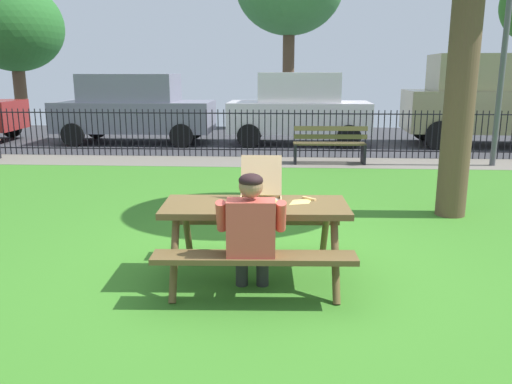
{
  "coord_description": "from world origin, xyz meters",
  "views": [
    {
      "loc": [
        0.19,
        -5.23,
        2.04
      ],
      "look_at": [
        -0.15,
        0.25,
        0.75
      ],
      "focal_mm": 36.41,
      "sensor_mm": 36.0,
      "label": 1
    }
  ],
  "objects_px": {
    "pizza_box_open": "(261,194)",
    "parked_car_right": "(495,98)",
    "pizza_slice_on_table": "(303,201)",
    "lamp_post_walkway": "(505,41)",
    "park_bench_center": "(330,145)",
    "far_tree_left": "(14,28)",
    "parked_car_center": "(299,108)",
    "picnic_table_foreground": "(255,221)",
    "adult_at_table": "(251,231)",
    "parked_car_left": "(134,107)"
  },
  "relations": [
    {
      "from": "pizza_box_open",
      "to": "park_bench_center",
      "type": "bearing_deg",
      "value": 79.74
    },
    {
      "from": "parked_car_center",
      "to": "far_tree_left",
      "type": "distance_m",
      "value": 12.09
    },
    {
      "from": "parked_car_left",
      "to": "parked_car_right",
      "type": "height_order",
      "value": "parked_car_right"
    },
    {
      "from": "picnic_table_foreground",
      "to": "far_tree_left",
      "type": "xyz_separation_m",
      "value": [
        -10.02,
        14.91,
        3.0
      ]
    },
    {
      "from": "adult_at_table",
      "to": "parked_car_center",
      "type": "height_order",
      "value": "parked_car_center"
    },
    {
      "from": "parked_car_center",
      "to": "parked_car_right",
      "type": "distance_m",
      "value": 5.32
    },
    {
      "from": "far_tree_left",
      "to": "lamp_post_walkway",
      "type": "bearing_deg",
      "value": -29.24
    },
    {
      "from": "parked_car_center",
      "to": "parked_car_right",
      "type": "height_order",
      "value": "parked_car_right"
    },
    {
      "from": "parked_car_left",
      "to": "parked_car_right",
      "type": "bearing_deg",
      "value": -0.0
    },
    {
      "from": "adult_at_table",
      "to": "lamp_post_walkway",
      "type": "xyz_separation_m",
      "value": [
        4.81,
        7.12,
        1.97
      ]
    },
    {
      "from": "pizza_box_open",
      "to": "parked_car_center",
      "type": "height_order",
      "value": "parked_car_center"
    },
    {
      "from": "pizza_slice_on_table",
      "to": "parked_car_left",
      "type": "height_order",
      "value": "parked_car_left"
    },
    {
      "from": "pizza_box_open",
      "to": "parked_car_right",
      "type": "bearing_deg",
      "value": 58.83
    },
    {
      "from": "far_tree_left",
      "to": "parked_car_center",
      "type": "bearing_deg",
      "value": -25.79
    },
    {
      "from": "park_bench_center",
      "to": "adult_at_table",
      "type": "bearing_deg",
      "value": -99.91
    },
    {
      "from": "parked_car_left",
      "to": "parked_car_center",
      "type": "relative_size",
      "value": 1.12
    },
    {
      "from": "parked_car_center",
      "to": "lamp_post_walkway",
      "type": "bearing_deg",
      "value": -37.02
    },
    {
      "from": "park_bench_center",
      "to": "parked_car_left",
      "type": "height_order",
      "value": "parked_car_left"
    },
    {
      "from": "adult_at_table",
      "to": "parked_car_right",
      "type": "xyz_separation_m",
      "value": [
        5.93,
        10.27,
        0.65
      ]
    },
    {
      "from": "picnic_table_foreground",
      "to": "parked_car_left",
      "type": "relative_size",
      "value": 0.42
    },
    {
      "from": "parked_car_left",
      "to": "far_tree_left",
      "type": "height_order",
      "value": "far_tree_left"
    },
    {
      "from": "pizza_slice_on_table",
      "to": "park_bench_center",
      "type": "bearing_deg",
      "value": 83.16
    },
    {
      "from": "far_tree_left",
      "to": "parked_car_left",
      "type": "bearing_deg",
      "value": -40.8
    },
    {
      "from": "adult_at_table",
      "to": "far_tree_left",
      "type": "relative_size",
      "value": 0.23
    },
    {
      "from": "picnic_table_foreground",
      "to": "lamp_post_walkway",
      "type": "xyz_separation_m",
      "value": [
        4.8,
        6.62,
        2.03
      ]
    },
    {
      "from": "pizza_slice_on_table",
      "to": "lamp_post_walkway",
      "type": "xyz_separation_m",
      "value": [
        4.34,
        6.48,
        1.85
      ]
    },
    {
      "from": "park_bench_center",
      "to": "parked_car_left",
      "type": "distance_m",
      "value": 6.19
    },
    {
      "from": "parked_car_right",
      "to": "picnic_table_foreground",
      "type": "bearing_deg",
      "value": -121.24
    },
    {
      "from": "parked_car_right",
      "to": "pizza_box_open",
      "type": "bearing_deg",
      "value": -121.17
    },
    {
      "from": "picnic_table_foreground",
      "to": "pizza_box_open",
      "type": "height_order",
      "value": "pizza_box_open"
    },
    {
      "from": "adult_at_table",
      "to": "lamp_post_walkway",
      "type": "bearing_deg",
      "value": 55.98
    },
    {
      "from": "pizza_box_open",
      "to": "parked_car_center",
      "type": "distance_m",
      "value": 9.73
    },
    {
      "from": "parked_car_center",
      "to": "parked_car_right",
      "type": "bearing_deg",
      "value": -0.0
    },
    {
      "from": "pizza_slice_on_table",
      "to": "adult_at_table",
      "type": "bearing_deg",
      "value": -126.24
    },
    {
      "from": "picnic_table_foreground",
      "to": "parked_car_left",
      "type": "bearing_deg",
      "value": 112.6
    },
    {
      "from": "parked_car_left",
      "to": "parked_car_right",
      "type": "distance_m",
      "value": 10.0
    },
    {
      "from": "park_bench_center",
      "to": "far_tree_left",
      "type": "height_order",
      "value": "far_tree_left"
    },
    {
      "from": "park_bench_center",
      "to": "pizza_slice_on_table",
      "type": "bearing_deg",
      "value": -96.84
    },
    {
      "from": "adult_at_table",
      "to": "park_bench_center",
      "type": "xyz_separation_m",
      "value": [
        1.25,
        7.14,
        -0.24
      ]
    },
    {
      "from": "picnic_table_foreground",
      "to": "adult_at_table",
      "type": "distance_m",
      "value": 0.51
    },
    {
      "from": "adult_at_table",
      "to": "far_tree_left",
      "type": "height_order",
      "value": "far_tree_left"
    },
    {
      "from": "pizza_box_open",
      "to": "park_bench_center",
      "type": "height_order",
      "value": "pizza_box_open"
    },
    {
      "from": "pizza_box_open",
      "to": "lamp_post_walkway",
      "type": "height_order",
      "value": "lamp_post_walkway"
    },
    {
      "from": "adult_at_table",
      "to": "pizza_box_open",
      "type": "bearing_deg",
      "value": 84.29
    },
    {
      "from": "park_bench_center",
      "to": "far_tree_left",
      "type": "relative_size",
      "value": 0.31
    },
    {
      "from": "picnic_table_foreground",
      "to": "pizza_slice_on_table",
      "type": "relative_size",
      "value": 6.19
    },
    {
      "from": "lamp_post_walkway",
      "to": "far_tree_left",
      "type": "height_order",
      "value": "far_tree_left"
    },
    {
      "from": "pizza_box_open",
      "to": "lamp_post_walkway",
      "type": "relative_size",
      "value": 0.12
    },
    {
      "from": "park_bench_center",
      "to": "parked_car_right",
      "type": "distance_m",
      "value": 5.71
    },
    {
      "from": "lamp_post_walkway",
      "to": "far_tree_left",
      "type": "bearing_deg",
      "value": 150.76
    }
  ]
}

